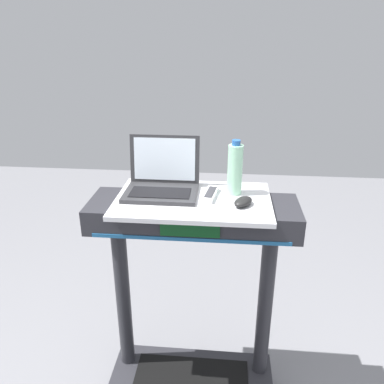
{
  "coord_description": "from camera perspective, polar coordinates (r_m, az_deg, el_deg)",
  "views": [
    {
      "loc": [
        0.14,
        -0.81,
        1.75
      ],
      "look_at": [
        0.0,
        0.65,
        1.14
      ],
      "focal_mm": 36.52,
      "sensor_mm": 36.0,
      "label": 1
    }
  ],
  "objects": [
    {
      "name": "desk_board",
      "position": [
        1.66,
        0.16,
        -1.24
      ],
      "size": [
        0.66,
        0.42,
        0.02
      ],
      "primitive_type": "cube",
      "color": "silver",
      "rests_on": "treadmill_base"
    },
    {
      "name": "laptop",
      "position": [
        1.71,
        -4.38,
        1.52
      ],
      "size": [
        0.31,
        0.25,
        0.23
      ],
      "rotation": [
        0.0,
        0.0,
        -0.04
      ],
      "color": "#2D2D30",
      "rests_on": "desk_board"
    },
    {
      "name": "computer_mouse",
      "position": [
        1.59,
        7.48,
        -1.41
      ],
      "size": [
        0.1,
        0.12,
        0.03
      ],
      "primitive_type": "ellipsoid",
      "rotation": [
        0.0,
        0.0,
        -0.56
      ],
      "color": "black",
      "rests_on": "desk_board"
    },
    {
      "name": "water_bottle",
      "position": [
        1.67,
        6.3,
        3.36
      ],
      "size": [
        0.06,
        0.06,
        0.24
      ],
      "color": "#9EDBB2",
      "rests_on": "desk_board"
    },
    {
      "name": "tv_remote",
      "position": [
        1.67,
        2.71,
        -0.32
      ],
      "size": [
        0.07,
        0.17,
        0.02
      ],
      "color": "silver",
      "rests_on": "desk_board"
    }
  ]
}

